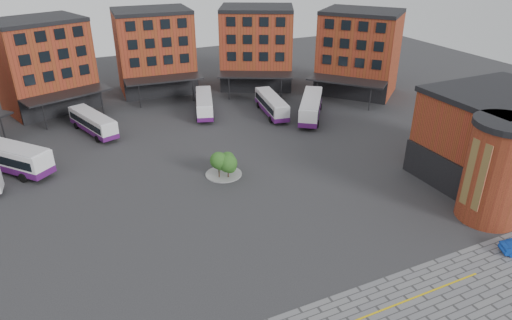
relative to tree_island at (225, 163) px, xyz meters
name	(u,v)px	position (x,y,z in m)	size (l,w,h in m)	color
ground	(249,231)	(-2.04, -11.48, -1.79)	(160.00, 160.00, 0.00)	#28282B
main_building	(120,70)	(-6.82, 26.77, 5.44)	(94.14, 42.48, 14.60)	maroon
east_building	(495,143)	(26.66, -14.54, 3.50)	(17.40, 15.40, 10.60)	maroon
tree_island	(225,163)	(0.00, 0.00, 0.00)	(4.40, 4.40, 3.36)	gray
bus_b	(6,156)	(-23.52, 12.66, 0.15)	(10.45, 11.54, 3.57)	white
bus_c	(93,123)	(-12.47, 20.64, -0.15)	(5.74, 10.97, 3.03)	white
bus_d	(204,104)	(4.92, 21.69, -0.14)	(5.66, 11.03, 3.04)	white
bus_e	(271,104)	(14.58, 16.71, -0.13)	(4.20, 11.11, 3.06)	silver
bus_f	(311,107)	(19.49, 12.68, 0.06)	(9.34, 11.50, 3.42)	white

